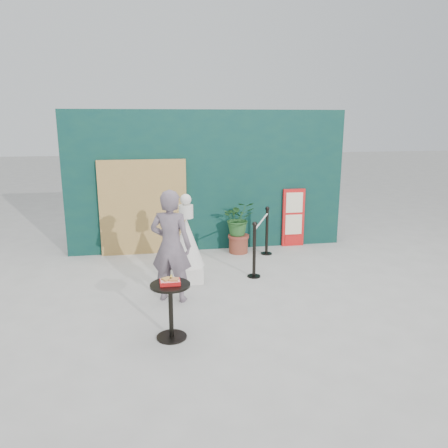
# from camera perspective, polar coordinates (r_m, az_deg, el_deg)

# --- Properties ---
(ground) EXTENTS (60.00, 60.00, 0.00)m
(ground) POSITION_cam_1_polar(r_m,az_deg,el_deg) (6.90, 1.80, -10.42)
(ground) COLOR #ADAAA5
(ground) RESTS_ON ground
(back_wall) EXTENTS (6.00, 0.30, 3.00)m
(back_wall) POSITION_cam_1_polar(r_m,az_deg,el_deg) (9.50, -2.10, 5.65)
(back_wall) COLOR #0A2D2D
(back_wall) RESTS_ON ground
(bamboo_fence) EXTENTS (1.80, 0.08, 2.00)m
(bamboo_fence) POSITION_cam_1_polar(r_m,az_deg,el_deg) (9.28, -10.47, 2.11)
(bamboo_fence) COLOR tan
(bamboo_fence) RESTS_ON ground
(woman) EXTENTS (0.76, 0.63, 1.78)m
(woman) POSITION_cam_1_polar(r_m,az_deg,el_deg) (6.81, -6.95, -2.88)
(woman) COLOR slate
(woman) RESTS_ON ground
(menu_board) EXTENTS (0.50, 0.07, 1.30)m
(menu_board) POSITION_cam_1_polar(r_m,az_deg,el_deg) (9.91, 9.05, 0.82)
(menu_board) COLOR red
(menu_board) RESTS_ON ground
(statue) EXTENTS (0.61, 0.61, 1.56)m
(statue) POSITION_cam_1_polar(r_m,az_deg,el_deg) (7.68, -4.89, -2.89)
(statue) COLOR silver
(statue) RESTS_ON ground
(cafe_table) EXTENTS (0.52, 0.52, 0.75)m
(cafe_table) POSITION_cam_1_polar(r_m,az_deg,el_deg) (5.77, -6.98, -10.12)
(cafe_table) COLOR black
(cafe_table) RESTS_ON ground
(food_basket) EXTENTS (0.26, 0.19, 0.11)m
(food_basket) POSITION_cam_1_polar(r_m,az_deg,el_deg) (5.66, -7.05, -7.43)
(food_basket) COLOR red
(food_basket) RESTS_ON cafe_table
(planter) EXTENTS (0.67, 0.58, 1.13)m
(planter) POSITION_cam_1_polar(r_m,az_deg,el_deg) (9.27, 1.92, 0.14)
(planter) COLOR brown
(planter) RESTS_ON ground
(stanchion_barrier) EXTENTS (0.84, 1.54, 1.03)m
(stanchion_barrier) POSITION_cam_1_polar(r_m,az_deg,el_deg) (8.56, 4.86, -2.14)
(stanchion_barrier) COLOR black
(stanchion_barrier) RESTS_ON ground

